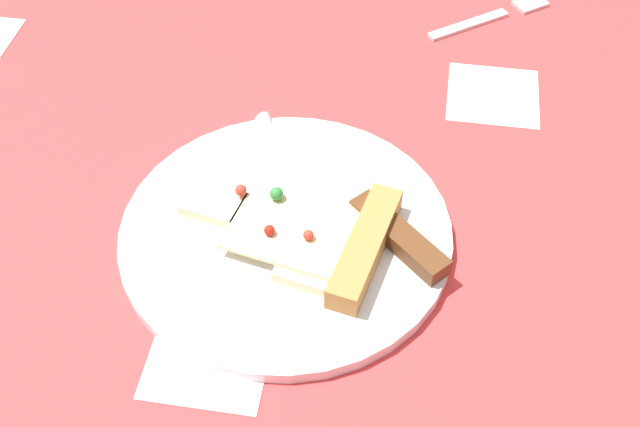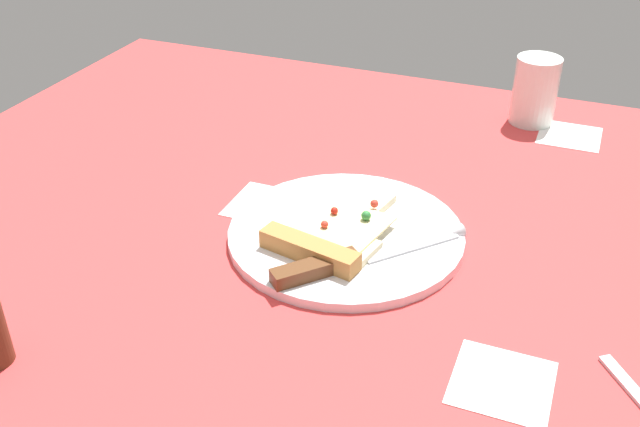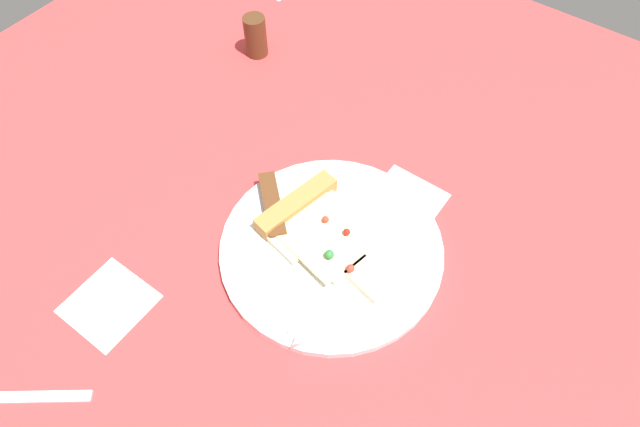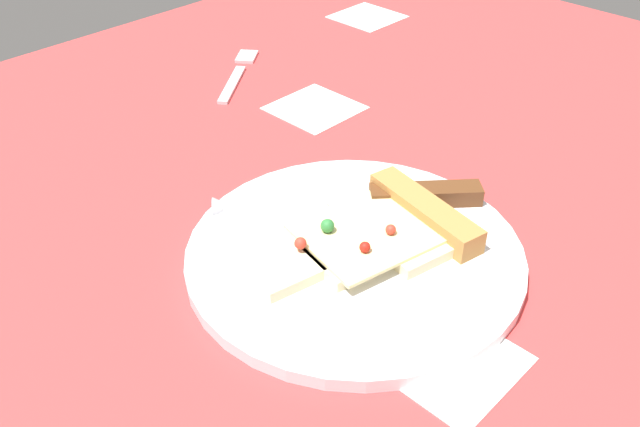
{
  "view_description": "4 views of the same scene",
  "coord_description": "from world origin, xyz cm",
  "px_view_note": "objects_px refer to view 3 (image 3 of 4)",
  "views": [
    {
      "loc": [
        -0.79,
        39.88,
        51.39
      ],
      "look_at": [
        5.73,
        -1.69,
        3.75
      ],
      "focal_mm": 44.36,
      "sensor_mm": 36.0,
      "label": 1
    },
    {
      "loc": [
        -60.37,
        -25.97,
        48.73
      ],
      "look_at": [
        6.76,
        0.7,
        4.01
      ],
      "focal_mm": 41.54,
      "sensor_mm": 36.0,
      "label": 2
    },
    {
      "loc": [
        28.14,
        -31.11,
        59.43
      ],
      "look_at": [
        5.41,
        0.19,
        3.15
      ],
      "focal_mm": 30.76,
      "sensor_mm": 36.0,
      "label": 3
    },
    {
      "loc": [
        42.07,
        26.65,
        36.7
      ],
      "look_at": [
        9.92,
        -4.59,
        4.04
      ],
      "focal_mm": 38.48,
      "sensor_mm": 36.0,
      "label": 4
    }
  ],
  "objects_px": {
    "knife": "(278,236)",
    "pepper_shaker": "(256,36)",
    "pizza_slice": "(317,230)",
    "fork": "(11,397)",
    "plate": "(331,248)"
  },
  "relations": [
    {
      "from": "knife",
      "to": "plate",
      "type": "bearing_deg",
      "value": 158.81
    },
    {
      "from": "knife",
      "to": "pepper_shaker",
      "type": "xyz_separation_m",
      "value": [
        -0.26,
        0.27,
        0.02
      ]
    },
    {
      "from": "pizza_slice",
      "to": "fork",
      "type": "height_order",
      "value": "pizza_slice"
    },
    {
      "from": "knife",
      "to": "pepper_shaker",
      "type": "relative_size",
      "value": 2.84
    },
    {
      "from": "fork",
      "to": "knife",
      "type": "bearing_deg",
      "value": -56.1
    },
    {
      "from": "knife",
      "to": "fork",
      "type": "height_order",
      "value": "knife"
    },
    {
      "from": "knife",
      "to": "pepper_shaker",
      "type": "distance_m",
      "value": 0.37
    },
    {
      "from": "plate",
      "to": "pepper_shaker",
      "type": "xyz_separation_m",
      "value": [
        -0.32,
        0.24,
        0.03
      ]
    },
    {
      "from": "pizza_slice",
      "to": "fork",
      "type": "xyz_separation_m",
      "value": [
        -0.15,
        -0.35,
        -0.02
      ]
    },
    {
      "from": "plate",
      "to": "pizza_slice",
      "type": "xyz_separation_m",
      "value": [
        -0.03,
        0.01,
        0.01
      ]
    },
    {
      "from": "plate",
      "to": "pepper_shaker",
      "type": "relative_size",
      "value": 4.13
    },
    {
      "from": "knife",
      "to": "pizza_slice",
      "type": "bearing_deg",
      "value": 177.7
    },
    {
      "from": "pepper_shaker",
      "to": "fork",
      "type": "relative_size",
      "value": 0.51
    },
    {
      "from": "pizza_slice",
      "to": "plate",
      "type": "bearing_deg",
      "value": 90.17
    },
    {
      "from": "knife",
      "to": "pepper_shaker",
      "type": "height_order",
      "value": "pepper_shaker"
    }
  ]
}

